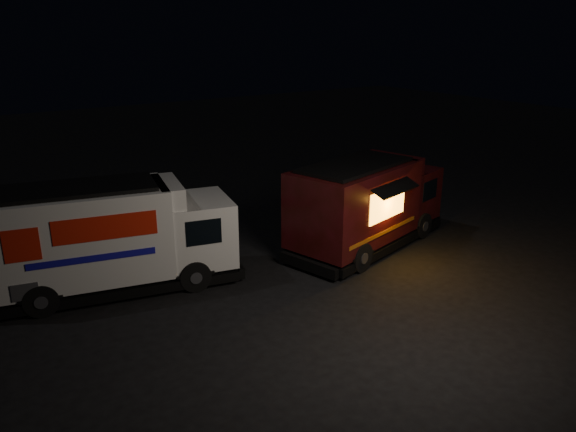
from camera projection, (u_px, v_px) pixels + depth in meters
The scene contains 3 objects.
ground at pixel (316, 293), 15.35m from camera, with size 80.00×80.00×0.00m, color black.
white_truck at pixel (116, 236), 15.27m from camera, with size 6.64×2.27×3.01m, color silver, non-canonical shape.
red_truck at pixel (368, 203), 18.27m from camera, with size 6.32×2.33×2.94m, color #3C0A10, non-canonical shape.
Camera 1 is at (-8.43, -11.01, 6.96)m, focal length 35.00 mm.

